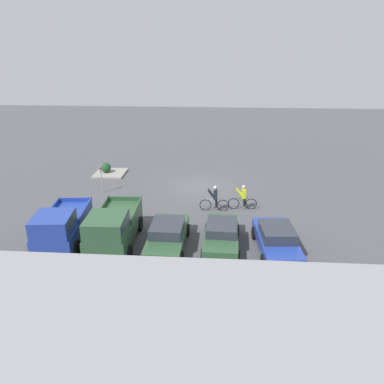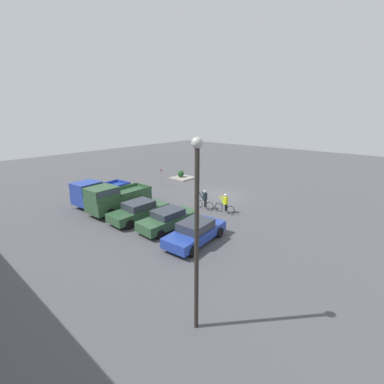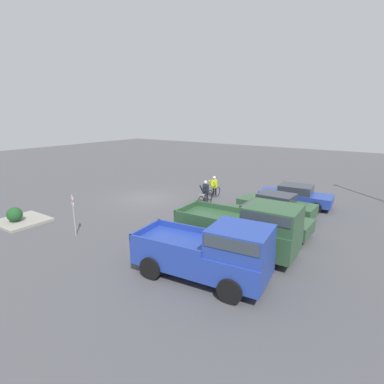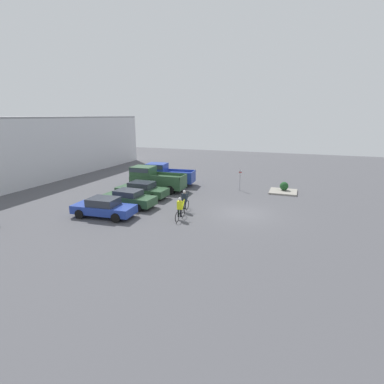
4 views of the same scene
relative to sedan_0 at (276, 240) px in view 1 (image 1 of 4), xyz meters
name	(u,v)px [view 1 (image 1 of 4)]	position (x,y,z in m)	size (l,w,h in m)	color
ground_plane	(201,186)	(4.28, -9.46, -0.72)	(80.00, 80.00, 0.00)	#4C4C51
sedan_0	(276,240)	(0.00, 0.00, 0.00)	(2.23, 4.68, 1.42)	#233D9E
sedan_1	(221,235)	(2.80, -0.34, -0.02)	(2.03, 4.51, 1.39)	#2D5133
sedan_2	(167,236)	(5.60, -0.01, 0.02)	(2.06, 4.69, 1.45)	#2D5133
pickup_truck_0	(113,228)	(8.38, 0.21, 0.48)	(2.38, 5.38, 2.35)	#2D5133
pickup_truck_1	(61,226)	(11.15, 0.16, 0.45)	(2.58, 5.22, 2.25)	#233D9E
cyclist_0	(215,199)	(3.21, -5.06, 0.10)	(1.91, 0.46, 1.71)	black
cyclist_1	(243,197)	(1.39, -5.44, 0.08)	(1.88, 0.46, 1.65)	black
fire_lane_sign	(101,175)	(11.37, -7.72, 0.58)	(0.12, 0.29, 2.14)	#9E9EA3
curb_island	(110,173)	(11.96, -11.85, -0.64)	(2.44, 2.54, 0.15)	gray
shrub	(106,168)	(12.29, -11.88, -0.16)	(0.82, 0.82, 0.82)	#1E4C23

